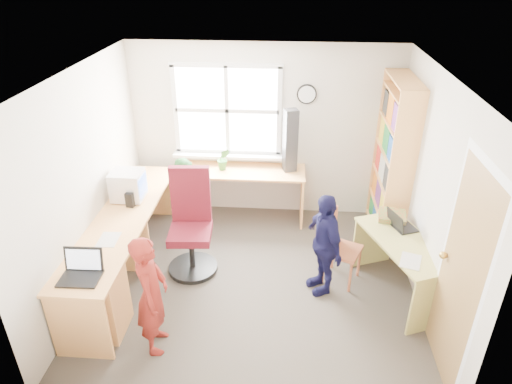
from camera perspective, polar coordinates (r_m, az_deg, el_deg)
room at (r=4.80m, az=-0.01°, el=0.90°), size 3.64×3.44×2.44m
l_desk at (r=5.14m, az=-15.31°, el=-8.13°), size 2.38×2.95×0.75m
right_desk at (r=5.18m, az=17.82°, el=-7.66°), size 0.96×1.32×0.69m
bookshelf at (r=6.01m, az=16.64°, el=3.22°), size 0.30×1.02×2.10m
swivel_chair at (r=5.38m, az=-8.10°, el=-4.46°), size 0.63×0.63×1.26m
wooden_chair at (r=5.26m, az=10.19°, el=-6.46°), size 0.49×0.49×0.86m
crt_monitor at (r=5.62m, az=-15.72°, el=0.81°), size 0.37×0.33×0.36m
laptop_left at (r=4.53m, az=-20.97°, el=-9.15°), size 0.37×0.31×0.25m
laptop_right at (r=5.27m, az=17.52°, el=-3.81°), size 0.34×0.37×0.21m
speaker_a at (r=5.50m, az=-15.44°, el=-0.91°), size 0.10×0.10×0.18m
speaker_b at (r=5.89m, az=-14.46°, el=1.20°), size 0.08×0.08×0.16m
cd_tower at (r=6.06m, az=4.31°, el=6.41°), size 0.21×0.20×0.85m
game_box at (r=5.43m, az=16.64°, el=-2.89°), size 0.35×0.35×0.06m
paper_a at (r=4.99m, az=-17.96°, el=-5.67°), size 0.21×0.29×0.00m
paper_b at (r=4.80m, az=18.76°, el=-8.16°), size 0.27×0.32×0.00m
potted_plant at (r=6.18m, az=-4.10°, el=4.12°), size 0.18×0.15×0.31m
person_red at (r=4.38m, az=-12.91°, el=-12.42°), size 0.34×0.48×1.23m
person_green at (r=5.95m, az=-8.60°, el=-0.84°), size 0.56×0.65×1.13m
person_navy at (r=5.00m, az=8.47°, el=-6.43°), size 0.54×0.76×1.20m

